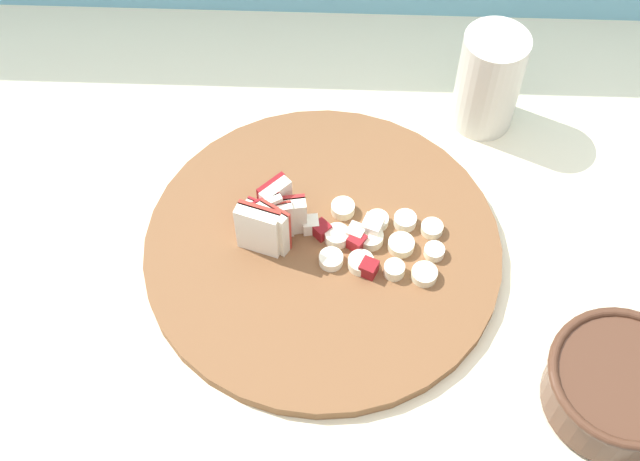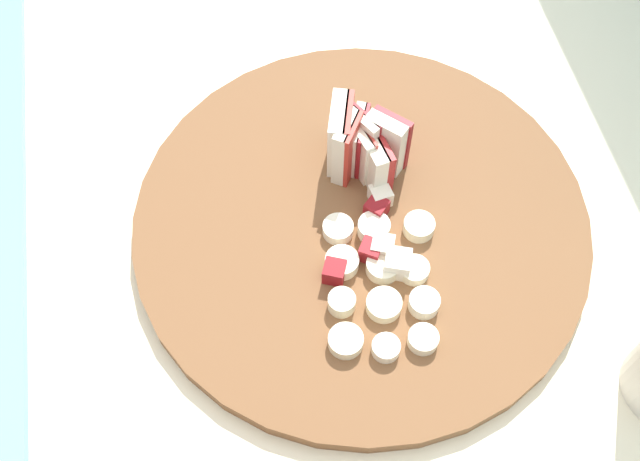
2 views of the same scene
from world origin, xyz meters
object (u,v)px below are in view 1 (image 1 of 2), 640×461
object	(u,v)px
apple_dice_pile	(351,236)
small_jar	(489,81)
cutting_board	(323,248)
apple_wedge_fan	(271,220)
banana_slice_rows	(381,243)
ceramic_bowl	(618,387)

from	to	relation	value
apple_dice_pile	small_jar	distance (m)	0.26
cutting_board	apple_dice_pile	xyz separation A→B (m)	(0.03, 0.01, 0.02)
apple_wedge_fan	apple_dice_pile	xyz separation A→B (m)	(0.09, -0.00, -0.02)
small_jar	banana_slice_rows	bearing A→B (deg)	-121.59
cutting_board	apple_dice_pile	size ratio (longest dim) A/B	4.30
small_jar	apple_wedge_fan	bearing A→B (deg)	-141.65
apple_dice_pile	banana_slice_rows	size ratio (longest dim) A/B	0.67
apple_dice_pile	small_jar	xyz separation A→B (m)	(0.16, 0.20, 0.04)
banana_slice_rows	apple_dice_pile	bearing A→B (deg)	171.20
apple_wedge_fan	banana_slice_rows	bearing A→B (deg)	-4.75
cutting_board	banana_slice_rows	xyz separation A→B (m)	(0.06, 0.00, 0.01)
banana_slice_rows	small_jar	xyz separation A→B (m)	(0.13, 0.20, 0.04)
apple_dice_pile	banana_slice_rows	distance (m)	0.03
small_jar	cutting_board	bearing A→B (deg)	-132.67
apple_wedge_fan	apple_dice_pile	bearing A→B (deg)	-3.22
apple_wedge_fan	ceramic_bowl	distance (m)	0.39
small_jar	ceramic_bowl	bearing A→B (deg)	-74.75
ceramic_bowl	banana_slice_rows	bearing A→B (deg)	143.53
apple_wedge_fan	small_jar	xyz separation A→B (m)	(0.24, 0.19, 0.02)
apple_wedge_fan	ceramic_bowl	bearing A→B (deg)	-27.13
banana_slice_rows	small_jar	bearing A→B (deg)	58.41
cutting_board	ceramic_bowl	world-z (taller)	ceramic_bowl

